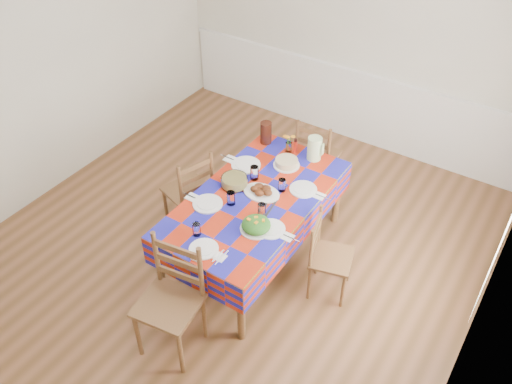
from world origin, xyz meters
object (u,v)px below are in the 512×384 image
chair_left (190,192)px  chair_right (327,256)px  chair_far (316,157)px  dining_table (255,204)px  chair_near (171,301)px  green_pitcher (314,148)px  meat_platter (261,191)px  tea_pitcher (266,133)px

chair_left → chair_right: 1.51m
chair_far → chair_right: (0.76, -1.20, -0.05)m
dining_table → chair_near: 1.19m
chair_right → chair_near: bearing=131.6°
green_pitcher → chair_near: (-0.17, -1.99, -0.34)m
meat_platter → chair_far: (-0.02, 1.12, -0.30)m
dining_table → green_pitcher: green_pitcher is taller
chair_far → chair_right: chair_far is taller
green_pitcher → chair_right: bearing=-53.6°
green_pitcher → meat_platter: bearing=-100.8°
dining_table → chair_left: size_ratio=2.01×
meat_platter → chair_near: chair_near is taller
tea_pitcher → chair_left: (-0.37, -0.80, -0.39)m
chair_left → chair_far: bearing=165.5°
tea_pitcher → green_pitcher: bearing=1.9°
green_pitcher → chair_far: green_pitcher is taller
tea_pitcher → dining_table: bearing=-64.0°
chair_left → chair_right: chair_left is taller
green_pitcher → chair_left: 1.29m
dining_table → meat_platter: 0.13m
chair_near → chair_far: 2.38m
dining_table → tea_pitcher: (-0.38, 0.79, 0.20)m
dining_table → meat_platter: meat_platter is taller
green_pitcher → dining_table: bearing=-101.2°
chair_far → chair_right: 1.42m
chair_far → dining_table: bearing=85.7°
chair_near → chair_left: (-0.75, 1.17, -0.05)m
dining_table → chair_far: bearing=89.8°
tea_pitcher → chair_right: size_ratio=0.27×
meat_platter → green_pitcher: bearing=79.2°
chair_left → green_pitcher: bearing=149.5°
dining_table → green_pitcher: bearing=78.8°
chair_right → chair_left: bearing=74.7°
dining_table → chair_right: chair_right is taller
chair_left → tea_pitcher: bearing=172.7°
green_pitcher → chair_left: (-0.91, -0.82, -0.39)m
meat_platter → chair_left: 0.84m
chair_near → chair_far: (0.01, 2.38, -0.05)m
chair_right → dining_table: bearing=73.9°
dining_table → meat_platter: bearing=74.1°
chair_left → meat_platter: bearing=114.0°
tea_pitcher → chair_right: tea_pitcher is taller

